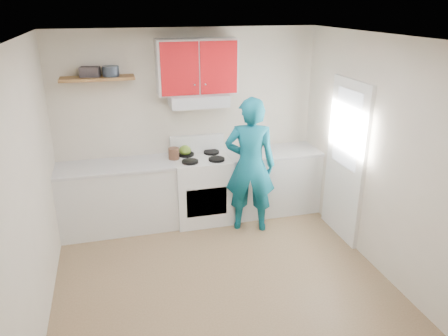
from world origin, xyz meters
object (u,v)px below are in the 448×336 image
object	(u,v)px
kettle	(185,150)
person	(250,165)
crock	(174,154)
stove	(202,189)
tin	(111,71)

from	to	relation	value
kettle	person	size ratio (longest dim) A/B	0.09
crock	person	distance (m)	1.04
stove	tin	size ratio (longest dim) A/B	4.52
kettle	person	world-z (taller)	person
person	stove	bearing A→B (deg)	-18.29
crock	person	xyz separation A→B (m)	(0.93, -0.47, -0.08)
stove	person	xyz separation A→B (m)	(0.56, -0.42, 0.45)
kettle	tin	bearing A→B (deg)	-179.64
kettle	crock	world-z (taller)	crock
crock	stove	bearing A→B (deg)	-7.76
stove	kettle	distance (m)	0.59
kettle	crock	xyz separation A→B (m)	(-0.17, -0.11, -0.00)
stove	tin	world-z (taller)	tin
stove	person	size ratio (longest dim) A/B	0.51
stove	person	world-z (taller)	person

